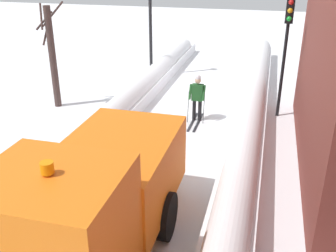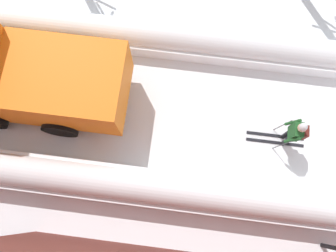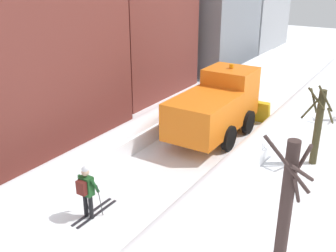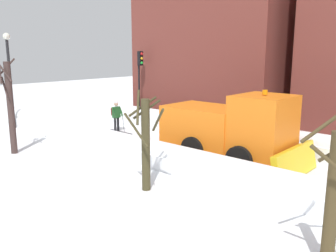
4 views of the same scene
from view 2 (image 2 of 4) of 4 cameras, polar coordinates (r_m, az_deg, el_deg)
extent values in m
plane|color=white|center=(11.44, -14.88, 3.69)|extent=(80.00, 80.00, 0.00)
cube|color=white|center=(10.69, -17.79, -8.11)|extent=(1.10, 36.00, 0.73)
cylinder|color=white|center=(10.34, -18.39, -7.87)|extent=(0.90, 34.20, 0.90)
cube|color=white|center=(12.08, -13.03, 15.05)|extent=(1.10, 36.00, 0.54)
cylinder|color=white|center=(11.85, -13.33, 15.69)|extent=(0.90, 34.20, 0.90)
cube|color=orange|center=(10.20, -16.66, 6.78)|extent=(2.30, 3.40, 1.60)
cylinder|color=black|center=(12.27, -25.29, 11.21)|extent=(0.25, 1.10, 1.10)
cylinder|color=black|center=(10.75, -17.57, -0.47)|extent=(0.25, 1.10, 1.10)
cylinder|color=black|center=(11.41, -15.30, 10.71)|extent=(0.25, 1.10, 1.10)
cylinder|color=black|center=(10.92, 19.29, -2.36)|extent=(0.14, 0.14, 0.82)
cylinder|color=black|center=(10.98, 19.33, -1.24)|extent=(0.14, 0.14, 0.82)
cube|color=#1E5123|center=(10.29, 20.59, -0.92)|extent=(0.42, 0.26, 0.62)
cube|color=#591E19|center=(10.33, 21.75, -1.01)|extent=(0.32, 0.16, 0.44)
sphere|color=tan|center=(9.86, 21.52, -0.28)|extent=(0.24, 0.24, 0.24)
sphere|color=silver|center=(9.77, 21.73, -0.13)|extent=(0.22, 0.22, 0.22)
cylinder|color=#1E5123|center=(10.17, 20.08, -2.23)|extent=(0.09, 0.33, 0.56)
cylinder|color=#1E5123|center=(10.30, 20.17, 0.58)|extent=(0.09, 0.33, 0.56)
cube|color=black|center=(11.22, 17.43, -2.65)|extent=(0.09, 1.80, 0.03)
cube|color=black|center=(11.27, 17.48, -1.56)|extent=(0.09, 1.80, 0.03)
cylinder|color=#262628|center=(10.64, 18.46, -3.01)|extent=(0.02, 0.19, 1.19)
cylinder|color=#262628|center=(10.79, 18.58, 0.10)|extent=(0.02, 0.19, 1.19)
camera|label=1|loc=(11.35, -64.74, 1.53)|focal=41.58mm
camera|label=3|loc=(15.29, 66.27, 30.92)|focal=42.22mm
camera|label=4|loc=(20.79, -45.88, 46.29)|focal=38.48mm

